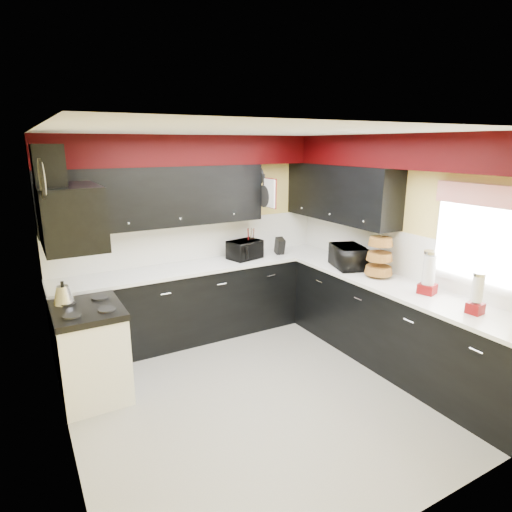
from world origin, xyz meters
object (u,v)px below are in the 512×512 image
(utensil_crock, at_px, (251,251))
(kettle, at_px, (63,295))
(toaster_oven, at_px, (245,250))
(microwave, at_px, (348,257))
(knife_block, at_px, (280,246))

(utensil_crock, height_order, kettle, utensil_crock)
(toaster_oven, distance_m, microwave, 1.33)
(knife_block, distance_m, kettle, 2.81)
(microwave, distance_m, knife_block, 1.03)
(microwave, xyz_separation_m, kettle, (-3.14, 0.46, -0.07))
(toaster_oven, xyz_separation_m, knife_block, (0.52, -0.03, -0.01))
(knife_block, xyz_separation_m, kettle, (-2.77, -0.50, -0.04))
(toaster_oven, bearing_deg, utensil_crock, 1.77)
(toaster_oven, height_order, microwave, microwave)
(knife_block, bearing_deg, utensil_crock, -176.62)
(toaster_oven, relative_size, kettle, 2.13)
(knife_block, bearing_deg, toaster_oven, -171.91)
(microwave, height_order, knife_block, microwave)
(toaster_oven, relative_size, utensil_crock, 2.60)
(microwave, xyz_separation_m, utensil_crock, (-0.79, 1.02, -0.06))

